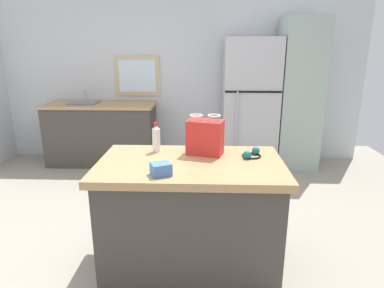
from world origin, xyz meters
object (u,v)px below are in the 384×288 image
(refrigerator, at_px, (249,104))
(ear_defenders, at_px, (252,154))
(shopping_bag, at_px, (205,137))
(tall_cabinet, at_px, (298,95))
(bottle, at_px, (156,138))
(small_box, at_px, (161,169))
(kitchen_island, at_px, (191,214))

(refrigerator, distance_m, ear_defenders, 2.28)
(shopping_bag, bearing_deg, refrigerator, 73.99)
(tall_cabinet, xyz_separation_m, ear_defenders, (-0.95, -2.26, -0.14))
(shopping_bag, xyz_separation_m, bottle, (-0.40, 0.05, -0.03))
(refrigerator, bearing_deg, shopping_bag, -106.01)
(tall_cabinet, distance_m, small_box, 3.13)
(kitchen_island, bearing_deg, small_box, -124.15)
(tall_cabinet, relative_size, small_box, 16.44)
(refrigerator, relative_size, ear_defenders, 8.75)
(kitchen_island, bearing_deg, tall_cabinet, 59.30)
(refrigerator, xyz_separation_m, small_box, (-0.93, -2.68, 0.01))
(ear_defenders, bearing_deg, tall_cabinet, 67.15)
(tall_cabinet, xyz_separation_m, bottle, (-1.72, -2.16, -0.05))
(kitchen_island, xyz_separation_m, ear_defenders, (0.47, 0.14, 0.46))
(tall_cabinet, distance_m, shopping_bag, 2.58)
(bottle, height_order, ear_defenders, bottle)
(small_box, height_order, ear_defenders, small_box)
(shopping_bag, distance_m, small_box, 0.56)
(kitchen_island, distance_m, refrigerator, 2.56)
(shopping_bag, bearing_deg, small_box, -122.29)
(shopping_bag, relative_size, bottle, 1.30)
(refrigerator, bearing_deg, tall_cabinet, 0.02)
(refrigerator, xyz_separation_m, bottle, (-1.03, -2.16, 0.08))
(kitchen_island, bearing_deg, bottle, 140.24)
(refrigerator, bearing_deg, bottle, -115.49)
(small_box, bearing_deg, ear_defenders, 32.11)
(small_box, bearing_deg, shopping_bag, 57.71)
(bottle, bearing_deg, shopping_bag, -7.21)
(small_box, distance_m, bottle, 0.53)
(refrigerator, relative_size, tall_cabinet, 0.88)
(shopping_bag, distance_m, bottle, 0.40)
(kitchen_island, bearing_deg, ear_defenders, 16.39)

